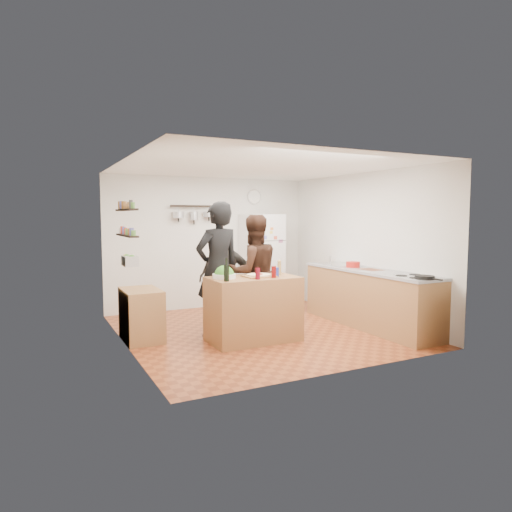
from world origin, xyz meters
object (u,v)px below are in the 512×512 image
person_back (227,278)px  counter_run (369,299)px  fridge (262,260)px  wall_clock (254,197)px  salt_canister (276,272)px  red_bowl (353,264)px  wine_bottle (226,273)px  pepper_mill (279,269)px  salad_bowl (224,276)px  side_table (141,315)px  person_left (218,269)px  skillet (425,277)px  prep_island (253,309)px  person_center (253,273)px

person_back → counter_run: size_ratio=0.58×
fridge → person_back: bearing=-137.0°
person_back → wall_clock: (1.23, 1.48, 1.39)m
salt_canister → red_bowl: (1.68, 0.39, -0.01)m
wine_bottle → pepper_mill: wine_bottle is taller
salt_canister → salad_bowl: bearing=166.7°
wall_clock → side_table: bearing=-146.1°
salt_canister → person_back: person_back is taller
side_table → person_left: bearing=-13.5°
wall_clock → side_table: wall_clock is taller
salt_canister → skillet: salt_canister is taller
salad_bowl → fridge: (1.70, 2.17, -0.04)m
prep_island → person_left: 0.79m
person_back → red_bowl: size_ratio=6.68×
prep_island → fridge: (1.28, 2.22, 0.45)m
fridge → prep_island: bearing=-120.0°
person_center → fridge: size_ratio=0.99×
pepper_mill → person_center: bearing=111.8°
wine_bottle → person_back: (0.55, 1.29, -0.26)m
prep_island → salt_canister: (0.30, -0.12, 0.52)m
skillet → side_table: (-3.34, 2.04, -0.58)m
person_back → person_left: bearing=73.8°
prep_island → wall_clock: size_ratio=4.17×
prep_island → salt_canister: salt_canister is taller
salad_bowl → skillet: (2.35, -1.35, 0.00)m
salt_canister → person_back: bearing=101.9°
skillet → red_bowl: bearing=88.2°
wine_bottle → red_bowl: 2.53m
salt_canister → side_table: salt_canister is taller
red_bowl → fridge: fridge is taller
salad_bowl → red_bowl: (2.40, 0.22, 0.03)m
person_center → fridge: fridge is taller
wall_clock → skillet: bearing=-80.4°
wine_bottle → salt_canister: (0.80, 0.10, -0.04)m
prep_island → counter_run: (2.03, -0.08, -0.01)m
salad_bowl → person_left: size_ratio=0.16×
counter_run → red_bowl: size_ratio=11.57×
fridge → person_center: bearing=-121.0°
fridge → wine_bottle: bearing=-126.1°
prep_island → red_bowl: bearing=7.9°
wine_bottle → side_table: (-0.91, 0.96, -0.65)m
wine_bottle → person_center: 1.07m
person_center → side_table: person_center is taller
salad_bowl → counter_run: (2.45, -0.13, -0.49)m
person_left → prep_island: bearing=114.4°
wine_bottle → side_table: bearing=133.6°
prep_island → side_table: (-1.41, 0.74, -0.09)m
counter_run → red_bowl: (-0.05, 0.36, 0.52)m
wine_bottle → skillet: bearing=-23.9°
fridge → salad_bowl: bearing=-128.1°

